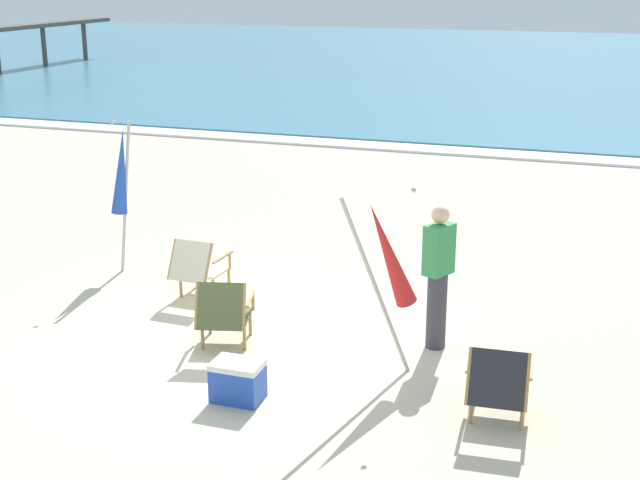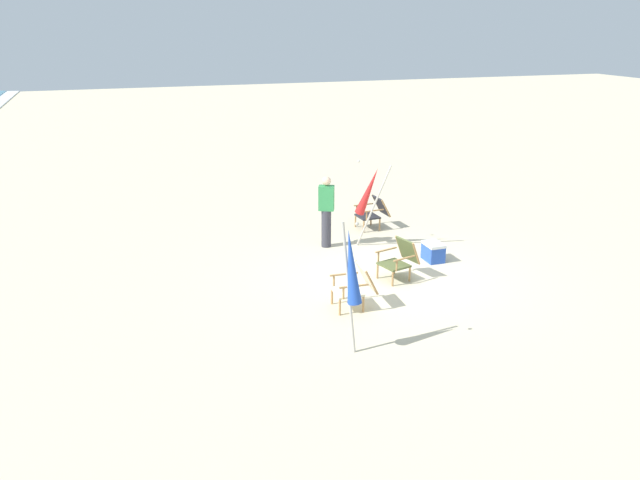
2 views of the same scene
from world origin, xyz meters
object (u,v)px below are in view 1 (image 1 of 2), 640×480
object	(u,v)px
beach_chair_back_right	(499,382)
beach_chair_mid_center	(224,312)
cooler_box	(238,381)
umbrella_furled_red	(388,256)
umbrella_furled_blue	(121,173)
beach_chair_back_left	(198,266)
person_near_chairs	(438,276)

from	to	relation	value
beach_chair_back_right	beach_chair_mid_center	distance (m)	3.20
beach_chair_back_right	cooler_box	bearing A→B (deg)	-172.20
beach_chair_back_right	cooler_box	world-z (taller)	beach_chair_back_right
umbrella_furled_red	umbrella_furled_blue	bearing A→B (deg)	154.33
cooler_box	umbrella_furled_blue	bearing A→B (deg)	134.97
beach_chair_back_left	person_near_chairs	distance (m)	3.24
umbrella_furled_blue	person_near_chairs	size ratio (longest dim) A/B	1.30
umbrella_furled_blue	cooler_box	bearing A→B (deg)	-45.03
beach_chair_back_left	umbrella_furled_blue	xyz separation A→B (m)	(-1.44, 0.67, 0.96)
beach_chair_back_right	beach_chair_back_left	xyz separation A→B (m)	(-4.08, 2.07, 0.00)
beach_chair_back_left	cooler_box	distance (m)	2.91
beach_chair_mid_center	cooler_box	world-z (taller)	beach_chair_mid_center
cooler_box	umbrella_furled_red	bearing A→B (deg)	39.75
umbrella_furled_red	person_near_chairs	xyz separation A→B (m)	(0.34, 0.87, -0.46)
umbrella_furled_red	cooler_box	size ratio (longest dim) A/B	4.06
umbrella_furled_red	person_near_chairs	size ratio (longest dim) A/B	1.22
umbrella_furled_red	person_near_chairs	bearing A→B (deg)	68.77
beach_chair_back_right	umbrella_furled_red	world-z (taller)	umbrella_furled_red
beach_chair_back_left	person_near_chairs	bearing A→B (deg)	-9.31
person_near_chairs	umbrella_furled_red	bearing A→B (deg)	-111.23
umbrella_furled_blue	umbrella_furled_red	bearing A→B (deg)	-25.67
beach_chair_mid_center	cooler_box	xyz separation A→B (m)	(0.66, -1.09, -0.23)
beach_chair_back_right	umbrella_furled_blue	bearing A→B (deg)	153.68
beach_chair_back_right	beach_chair_back_left	bearing A→B (deg)	153.15
umbrella_furled_blue	umbrella_furled_red	xyz separation A→B (m)	(4.28, -2.06, -0.09)
umbrella_furled_blue	beach_chair_back_left	bearing A→B (deg)	-24.78
umbrella_furled_blue	umbrella_furled_red	size ratio (longest dim) A/B	1.07
person_near_chairs	cooler_box	bearing A→B (deg)	-129.55
umbrella_furled_red	cooler_box	distance (m)	1.92
beach_chair_back_right	beach_chair_mid_center	bearing A→B (deg)	166.33
beach_chair_mid_center	umbrella_furled_blue	xyz separation A→B (m)	(-2.41, 1.97, 0.96)
umbrella_furled_blue	person_near_chairs	world-z (taller)	umbrella_furled_blue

